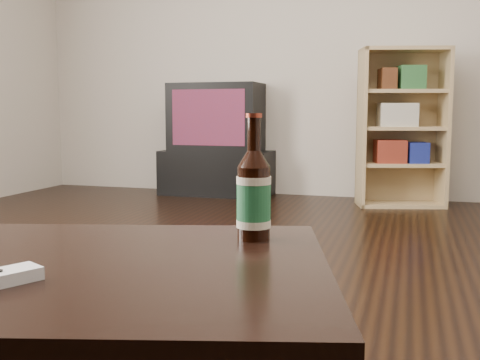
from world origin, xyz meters
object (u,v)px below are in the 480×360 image
(bookshelf, at_px, (400,125))
(beer_bottle, at_px, (254,196))
(tv, at_px, (218,117))
(coffee_table, at_px, (7,293))
(tv_stand, at_px, (218,172))

(bookshelf, relative_size, beer_bottle, 4.40)
(tv, bearing_deg, bookshelf, -5.63)
(bookshelf, height_order, coffee_table, bookshelf)
(tv, xyz_separation_m, beer_bottle, (1.25, -3.38, -0.13))
(coffee_table, bearing_deg, tv_stand, 103.38)
(tv_stand, xyz_separation_m, bookshelf, (1.49, -0.16, 0.42))
(tv_stand, xyz_separation_m, beer_bottle, (1.25, -3.38, 0.34))
(tv_stand, xyz_separation_m, tv, (-0.00, -0.00, 0.47))
(tv, distance_m, beer_bottle, 3.61)
(tv_stand, distance_m, bookshelf, 1.55)
(bookshelf, bearing_deg, tv_stand, 158.69)
(tv, relative_size, bookshelf, 0.65)
(bookshelf, bearing_deg, coffee_table, -114.94)
(tv, height_order, bookshelf, bookshelf)
(coffee_table, height_order, beer_bottle, beer_bottle)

